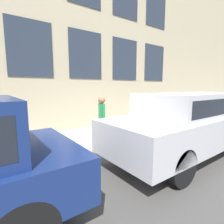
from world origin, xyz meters
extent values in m
plane|color=#514F4C|center=(0.00, 0.00, 0.00)|extent=(80.00, 80.00, 0.00)
cube|color=#B2ADA3|center=(1.43, 0.00, 0.09)|extent=(2.86, 60.00, 0.17)
cube|color=#C6B793|center=(3.01, 0.00, 4.99)|extent=(0.30, 40.00, 9.98)
cube|color=#2D3847|center=(2.84, -4.39, 3.30)|extent=(0.03, 1.54, 1.99)
cube|color=#2D3847|center=(2.84, -2.20, 3.30)|extent=(0.03, 1.54, 1.99)
cube|color=#2D3847|center=(2.84, 0.00, 3.30)|extent=(0.03, 1.54, 1.99)
cube|color=#2D3847|center=(2.84, 2.20, 3.30)|extent=(0.03, 1.54, 1.99)
cube|color=#2D3847|center=(2.84, -4.39, 6.26)|extent=(0.03, 1.54, 1.99)
cylinder|color=red|center=(0.44, -0.07, 0.19)|extent=(0.30, 0.30, 0.04)
cylinder|color=red|center=(0.44, -0.07, 0.52)|extent=(0.22, 0.22, 0.70)
sphere|color=maroon|center=(0.44, -0.07, 0.87)|extent=(0.23, 0.23, 0.23)
cylinder|color=black|center=(0.44, -0.07, 0.94)|extent=(0.08, 0.08, 0.09)
cylinder|color=red|center=(0.44, -0.23, 0.60)|extent=(0.09, 0.10, 0.09)
cylinder|color=red|center=(0.44, 0.09, 0.60)|extent=(0.09, 0.10, 0.09)
cylinder|color=navy|center=(0.74, 0.52, 0.52)|extent=(0.10, 0.10, 0.70)
cylinder|color=navy|center=(0.89, 0.52, 0.52)|extent=(0.10, 0.10, 0.70)
cube|color=#268C4C|center=(0.81, 0.52, 1.13)|extent=(0.19, 0.13, 0.52)
cylinder|color=#268C4C|center=(0.68, 0.52, 1.14)|extent=(0.08, 0.08, 0.50)
cylinder|color=#268C4C|center=(0.95, 0.52, 1.14)|extent=(0.08, 0.08, 0.50)
sphere|color=#8C6647|center=(0.81, 0.52, 1.51)|extent=(0.23, 0.23, 0.23)
cylinder|color=black|center=(-2.26, 0.65, 0.38)|extent=(0.24, 0.77, 0.77)
cylinder|color=black|center=(-0.59, 0.65, 0.38)|extent=(0.24, 0.77, 0.77)
cylinder|color=black|center=(-0.59, -2.54, 0.38)|extent=(0.24, 0.77, 0.77)
cube|color=silver|center=(-1.42, -0.95, 0.78)|extent=(1.91, 5.15, 0.79)
cube|color=silver|center=(-1.42, -1.08, 1.47)|extent=(1.68, 3.19, 0.60)
cube|color=#1E232D|center=(-1.42, -1.08, 1.47)|extent=(1.69, 2.94, 0.38)
cylinder|color=black|center=(-0.32, 3.42, 0.39)|extent=(0.24, 0.77, 0.77)
camera|label=1|loc=(-4.07, 3.65, 1.94)|focal=28.00mm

